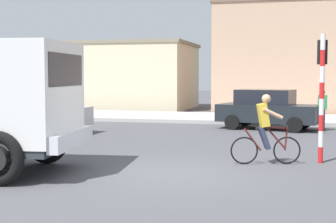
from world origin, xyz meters
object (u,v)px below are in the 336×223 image
(traffic_light_pole, at_px, (322,80))
(car_far_side, at_px, (268,109))
(cyclist, at_px, (265,129))
(pedestrian_near_kerb, at_px, (322,109))
(car_red_near, at_px, (36,112))

(traffic_light_pole, distance_m, car_far_side, 7.90)
(cyclist, bearing_deg, traffic_light_pole, 24.00)
(traffic_light_pole, xyz_separation_m, pedestrian_near_kerb, (0.43, 7.46, -1.22))
(cyclist, bearing_deg, car_red_near, 152.13)
(cyclist, distance_m, pedestrian_near_kerb, 8.24)
(cyclist, relative_size, car_far_side, 0.40)
(car_far_side, distance_m, pedestrian_near_kerb, 2.11)
(cyclist, distance_m, car_red_near, 9.83)
(traffic_light_pole, height_order, car_red_near, traffic_light_pole)
(cyclist, relative_size, traffic_light_pole, 0.54)
(car_far_side, bearing_deg, pedestrian_near_kerb, -4.36)
(cyclist, height_order, traffic_light_pole, traffic_light_pole)
(car_red_near, height_order, pedestrian_near_kerb, pedestrian_near_kerb)
(cyclist, xyz_separation_m, traffic_light_pole, (1.33, 0.59, 1.20))
(car_red_near, height_order, car_far_side, same)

